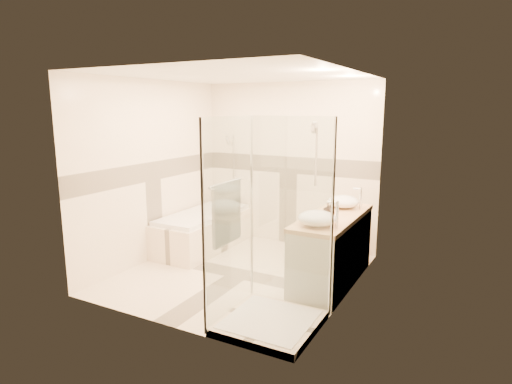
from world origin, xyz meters
The scene contains 12 objects.
room centered at (0.06, 0.01, 1.26)m, with size 2.82×3.02×2.52m.
bathtub centered at (-1.02, 0.65, 0.31)m, with size 0.75×1.70×0.56m.
vanity centered at (1.12, 0.30, 0.43)m, with size 0.58×1.62×0.85m.
shower_enclosure centered at (0.83, -0.97, 0.51)m, with size 0.96×0.93×2.04m.
vessel_sink_near centered at (1.10, 0.76, 0.93)m, with size 0.40×0.40×0.16m, color white.
vessel_sink_far centered at (1.10, -0.22, 0.93)m, with size 0.41×0.41×0.17m, color white.
faucet_near centered at (1.32, 0.76, 1.01)m, with size 0.12×0.03×0.28m.
faucet_far centered at (1.32, -0.22, 1.02)m, with size 0.12×0.03×0.30m.
amenity_bottle_a centered at (1.10, 0.15, 0.94)m, with size 0.08×0.08×0.18m, color black.
amenity_bottle_b centered at (1.10, 0.24, 0.92)m, with size 0.11×0.11×0.14m, color black.
folded_towels centered at (1.10, 0.96, 0.89)m, with size 0.14×0.23×0.07m, color silver.
rolled_towel centered at (-1.10, 1.35, 0.60)m, with size 0.09×0.09×0.19m, color silver.
Camera 1 is at (2.65, -4.52, 2.12)m, focal length 30.00 mm.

